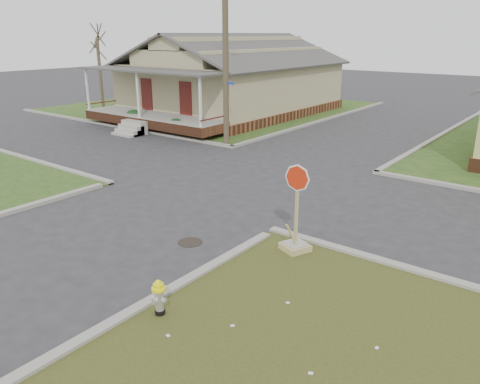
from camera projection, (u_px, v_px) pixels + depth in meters
The scene contains 11 objects.
ground at pixel (148, 218), 13.92m from camera, with size 120.00×120.00×0.00m, color #2D2C2F.
verge_far_left at pixel (212, 107), 34.94m from camera, with size 19.00×19.00×0.05m, color #284318.
curbs at pixel (248, 179), 17.68m from camera, with size 80.00×40.00×0.12m, color gray, non-canonical shape.
manhole at pixel (190, 242), 12.28m from camera, with size 0.64×0.64×0.01m, color black.
corner_house at pixel (232, 80), 31.49m from camera, with size 10.10×15.50×5.30m.
utility_pole at pixel (226, 46), 21.54m from camera, with size 1.80×0.28×9.00m.
tree_far_left at pixel (100, 75), 32.51m from camera, with size 0.22×0.22×4.90m, color #3B3022.
fire_hydrant at pixel (159, 295), 8.94m from camera, with size 0.27×0.27×0.74m.
stop_sign at pixel (296, 232), 11.59m from camera, with size 0.63×0.62×2.23m.
hedge_left at pixel (134, 118), 27.26m from camera, with size 1.32×1.08×1.01m, color #123317.
hedge_right at pixel (176, 126), 24.96m from camera, with size 1.24×1.02×0.95m, color #123317.
Camera 1 is at (10.06, -8.59, 5.20)m, focal length 35.00 mm.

